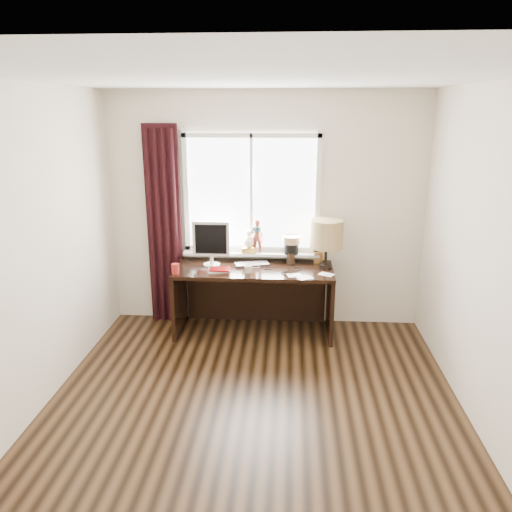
# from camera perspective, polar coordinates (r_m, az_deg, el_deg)

# --- Properties ---
(floor) EXTENTS (3.50, 4.00, 0.00)m
(floor) POSITION_cam_1_polar(r_m,az_deg,el_deg) (4.22, -0.53, -18.16)
(floor) COLOR #472E19
(floor) RESTS_ON ground
(ceiling) EXTENTS (3.50, 4.00, 0.00)m
(ceiling) POSITION_cam_1_polar(r_m,az_deg,el_deg) (3.47, -0.65, 19.80)
(ceiling) COLOR white
(ceiling) RESTS_ON wall_back
(wall_back) EXTENTS (3.50, 0.00, 2.60)m
(wall_back) POSITION_cam_1_polar(r_m,az_deg,el_deg) (5.57, 1.05, 5.15)
(wall_back) COLOR beige
(wall_back) RESTS_ON ground
(wall_front) EXTENTS (3.50, 0.00, 2.60)m
(wall_front) POSITION_cam_1_polar(r_m,az_deg,el_deg) (1.85, -5.82, -20.21)
(wall_front) COLOR beige
(wall_front) RESTS_ON ground
(wall_left) EXTENTS (0.00, 4.00, 2.60)m
(wall_left) POSITION_cam_1_polar(r_m,az_deg,el_deg) (4.16, -25.40, -0.48)
(wall_left) COLOR beige
(wall_left) RESTS_ON ground
(wall_right) EXTENTS (0.00, 4.00, 2.60)m
(wall_right) POSITION_cam_1_polar(r_m,az_deg,el_deg) (3.92, 25.88, -1.52)
(wall_right) COLOR beige
(wall_right) RESTS_ON ground
(laptop) EXTENTS (0.42, 0.32, 0.03)m
(laptop) POSITION_cam_1_polar(r_m,az_deg,el_deg) (5.45, -0.45, -0.94)
(laptop) COLOR silver
(laptop) RESTS_ON desk
(mug) EXTENTS (0.12, 0.12, 0.09)m
(mug) POSITION_cam_1_polar(r_m,az_deg,el_deg) (5.19, -0.92, -1.48)
(mug) COLOR white
(mug) RESTS_ON desk
(red_cup) EXTENTS (0.08, 0.08, 0.11)m
(red_cup) POSITION_cam_1_polar(r_m,az_deg,el_deg) (5.24, -9.21, -1.44)
(red_cup) COLOR maroon
(red_cup) RESTS_ON desk
(window) EXTENTS (1.52, 0.23, 1.40)m
(window) POSITION_cam_1_polar(r_m,az_deg,el_deg) (5.53, -0.46, 5.15)
(window) COLOR white
(window) RESTS_ON ground
(curtain) EXTENTS (0.38, 0.09, 2.25)m
(curtain) POSITION_cam_1_polar(r_m,az_deg,el_deg) (5.69, -10.48, 3.21)
(curtain) COLOR black
(curtain) RESTS_ON floor
(desk) EXTENTS (1.70, 0.70, 0.75)m
(desk) POSITION_cam_1_polar(r_m,az_deg,el_deg) (5.53, -0.17, -3.49)
(desk) COLOR black
(desk) RESTS_ON floor
(monitor) EXTENTS (0.40, 0.18, 0.49)m
(monitor) POSITION_cam_1_polar(r_m,az_deg,el_deg) (5.40, -5.15, 1.75)
(monitor) COLOR beige
(monitor) RESTS_ON desk
(notebook_stack) EXTENTS (0.25, 0.20, 0.03)m
(notebook_stack) POSITION_cam_1_polar(r_m,az_deg,el_deg) (5.27, -4.22, -1.60)
(notebook_stack) COLOR beige
(notebook_stack) RESTS_ON desk
(brush_holder) EXTENTS (0.09, 0.09, 0.25)m
(brush_holder) POSITION_cam_1_polar(r_m,az_deg,el_deg) (5.52, 4.00, -0.23)
(brush_holder) COLOR black
(brush_holder) RESTS_ON desk
(icon_frame) EXTENTS (0.10, 0.04, 0.13)m
(icon_frame) POSITION_cam_1_polar(r_m,az_deg,el_deg) (5.54, 7.13, -0.23)
(icon_frame) COLOR gold
(icon_frame) RESTS_ON desk
(table_lamp) EXTENTS (0.35, 0.35, 0.52)m
(table_lamp) POSITION_cam_1_polar(r_m,az_deg,el_deg) (5.35, 8.07, 2.45)
(table_lamp) COLOR black
(table_lamp) RESTS_ON desk
(loose_papers) EXTENTS (0.51, 0.30, 0.00)m
(loose_papers) POSITION_cam_1_polar(r_m,az_deg,el_deg) (5.14, 6.04, -2.26)
(loose_papers) COLOR white
(loose_papers) RESTS_ON desk
(desk_cables) EXTENTS (0.45, 0.32, 0.01)m
(desk_cables) POSITION_cam_1_polar(r_m,az_deg,el_deg) (5.28, 3.35, -1.67)
(desk_cables) COLOR black
(desk_cables) RESTS_ON desk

